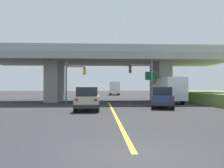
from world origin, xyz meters
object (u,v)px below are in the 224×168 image
at_px(box_truck, 169,90).
at_px(traffic_signal_farside, 73,77).
at_px(traffic_signal_nearside, 144,76).
at_px(semi_truck_distant, 114,88).
at_px(highway_sign, 151,79).
at_px(suv_crossing, 162,97).
at_px(suv_lead, 88,99).

distance_m(box_truck, traffic_signal_farside, 12.02).
xyz_separation_m(traffic_signal_nearside, semi_truck_distant, (-1.86, 29.65, -1.71)).
bearing_deg(highway_sign, traffic_signal_nearside, -124.36).
xyz_separation_m(traffic_signal_farside, semi_truck_distant, (6.69, 29.56, -1.53)).
bearing_deg(suv_crossing, semi_truck_distant, 107.32).
relative_size(suv_crossing, traffic_signal_nearside, 0.92).
xyz_separation_m(box_truck, highway_sign, (-2.03, 1.02, 1.39)).
distance_m(traffic_signal_farside, semi_truck_distant, 30.34).
distance_m(suv_lead, traffic_signal_nearside, 10.21).
distance_m(suv_crossing, semi_truck_distant, 35.44).
bearing_deg(traffic_signal_farside, highway_sign, 10.48).
distance_m(traffic_signal_nearside, highway_sign, 2.35).
xyz_separation_m(highway_sign, semi_truck_distant, (-3.17, 27.73, -1.38)).
xyz_separation_m(suv_lead, semi_truck_distant, (4.51, 37.27, 0.66)).
height_order(box_truck, traffic_signal_nearside, traffic_signal_nearside).
relative_size(suv_lead, semi_truck_distant, 0.65).
height_order(traffic_signal_farside, highway_sign, traffic_signal_farside).
relative_size(suv_crossing, semi_truck_distant, 0.69).
relative_size(traffic_signal_farside, highway_sign, 1.21).
height_order(suv_lead, box_truck, box_truck).
height_order(suv_crossing, semi_truck_distant, semi_truck_distant).
distance_m(suv_lead, highway_sign, 12.42).
relative_size(box_truck, traffic_signal_nearside, 1.44).
xyz_separation_m(suv_lead, suv_crossing, (7.07, 1.93, -0.00)).
relative_size(traffic_signal_farside, semi_truck_distant, 0.72).
bearing_deg(highway_sign, box_truck, -26.72).
bearing_deg(highway_sign, traffic_signal_farside, -169.52).
distance_m(traffic_signal_nearside, traffic_signal_farside, 8.55).
bearing_deg(semi_truck_distant, traffic_signal_nearside, -86.41).
xyz_separation_m(suv_crossing, box_truck, (2.64, 6.59, 0.65)).
relative_size(suv_crossing, box_truck, 0.64).
relative_size(suv_lead, traffic_signal_nearside, 0.86).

